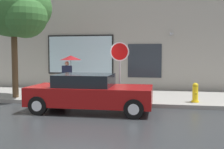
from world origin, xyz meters
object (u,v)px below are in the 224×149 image
at_px(fire_hydrant, 195,93).
at_px(street_tree, 16,10).
at_px(pedestrian_with_umbrella, 70,62).
at_px(stop_sign, 120,60).
at_px(parked_car, 90,93).

distance_m(fire_hydrant, street_tree, 8.24).
height_order(pedestrian_with_umbrella, stop_sign, stop_sign).
relative_size(parked_car, pedestrian_with_umbrella, 2.35).
relative_size(fire_hydrant, stop_sign, 0.32).
bearing_deg(pedestrian_with_umbrella, fire_hydrant, -16.85).
bearing_deg(street_tree, stop_sign, -2.62).
relative_size(pedestrian_with_umbrella, street_tree, 0.36).
bearing_deg(parked_car, pedestrian_with_umbrella, 119.01).
distance_m(street_tree, stop_sign, 5.00).
xyz_separation_m(parked_car, stop_sign, (0.88, 1.33, 1.16)).
bearing_deg(pedestrian_with_umbrella, stop_sign, -37.16).
relative_size(pedestrian_with_umbrella, stop_sign, 0.77).
height_order(parked_car, fire_hydrant, parked_car).
height_order(fire_hydrant, street_tree, street_tree).
xyz_separation_m(parked_car, street_tree, (-3.64, 1.53, 3.27)).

